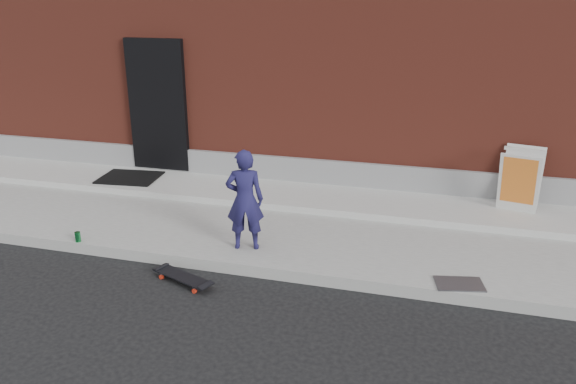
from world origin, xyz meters
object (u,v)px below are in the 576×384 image
(pizza_sign, at_px, (520,179))
(soda_can, at_px, (78,237))
(skateboard, at_px, (183,277))
(child, at_px, (245,200))

(pizza_sign, xyz_separation_m, soda_can, (-5.63, -2.53, -0.49))
(skateboard, distance_m, soda_can, 1.74)
(skateboard, distance_m, pizza_sign, 4.95)
(skateboard, bearing_deg, soda_can, 166.57)
(soda_can, bearing_deg, pizza_sign, 24.20)
(child, height_order, soda_can, child)
(child, distance_m, skateboard, 1.21)
(child, bearing_deg, pizza_sign, -164.53)
(child, height_order, skateboard, child)
(child, xyz_separation_m, soda_can, (-2.19, -0.43, -0.58))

